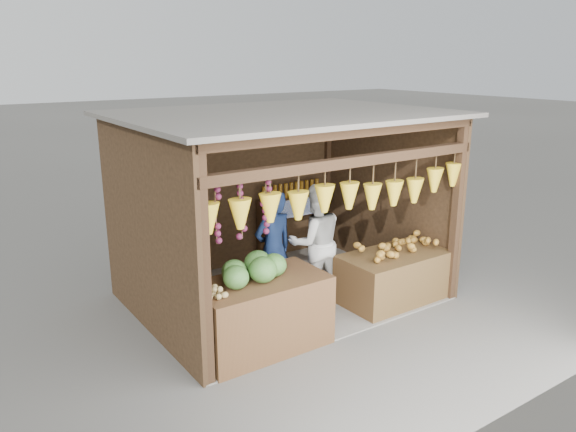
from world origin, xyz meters
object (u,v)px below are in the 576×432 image
object	(u,v)px
woman_standing	(315,242)
vendor_seated	(164,265)
man_standing	(273,249)
counter_right	(395,277)
counter_left	(261,314)

from	to	relation	value
woman_standing	vendor_seated	xyz separation A→B (m)	(-2.10, 0.38, -0.01)
man_standing	woman_standing	size ratio (longest dim) A/B	0.98
counter_right	man_standing	size ratio (longest dim) A/B	0.96
man_standing	vendor_seated	xyz separation A→B (m)	(-1.48, 0.25, 0.01)
counter_left	counter_right	distance (m)	2.29
counter_right	man_standing	bearing A→B (deg)	150.86
woman_standing	counter_left	bearing A→B (deg)	46.05
counter_right	man_standing	distance (m)	1.79
counter_right	woman_standing	xyz separation A→B (m)	(-0.88, 0.71, 0.49)
counter_right	man_standing	world-z (taller)	man_standing
counter_left	woman_standing	bearing A→B (deg)	29.07
vendor_seated	counter_left	bearing A→B (deg)	151.61
counter_right	counter_left	bearing A→B (deg)	-178.29
counter_left	woman_standing	distance (m)	1.66
counter_right	vendor_seated	size ratio (longest dim) A/B	1.53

